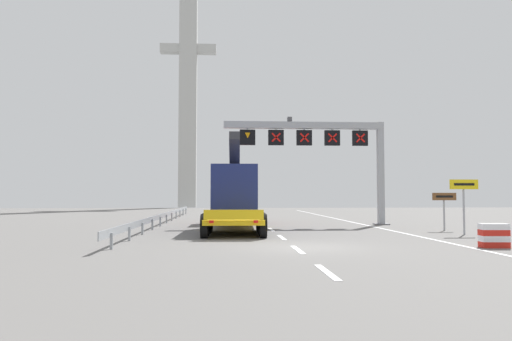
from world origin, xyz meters
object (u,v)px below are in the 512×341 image
at_px(heavy_haul_truck_yellow, 235,195).
at_px(tourist_info_sign_brown, 444,202).
at_px(overhead_lane_gantry, 323,142).
at_px(exit_sign_yellow, 464,193).
at_px(bridge_pylon_distant, 188,77).
at_px(crash_barrier_striped, 494,236).

xyz_separation_m(heavy_haul_truck_yellow, tourist_info_sign_brown, (11.55, -3.45, -0.42)).
distance_m(overhead_lane_gantry, exit_sign_yellow, 10.42).
xyz_separation_m(heavy_haul_truck_yellow, bridge_pylon_distant, (-6.72, 48.15, 19.05)).
xyz_separation_m(tourist_info_sign_brown, bridge_pylon_distant, (-18.27, 51.59, 19.46)).
height_order(tourist_info_sign_brown, bridge_pylon_distant, bridge_pylon_distant).
bearing_deg(crash_barrier_striped, bridge_pylon_distant, 105.08).
height_order(overhead_lane_gantry, heavy_haul_truck_yellow, overhead_lane_gantry).
bearing_deg(exit_sign_yellow, overhead_lane_gantry, 123.48).
xyz_separation_m(overhead_lane_gantry, bridge_pylon_distant, (-12.60, 46.12, 15.53)).
distance_m(exit_sign_yellow, tourist_info_sign_brown, 2.79).
height_order(exit_sign_yellow, bridge_pylon_distant, bridge_pylon_distant).
height_order(overhead_lane_gantry, tourist_info_sign_brown, overhead_lane_gantry).
relative_size(heavy_haul_truck_yellow, crash_barrier_striped, 13.62).
bearing_deg(crash_barrier_striped, heavy_haul_truck_yellow, 128.34).
xyz_separation_m(exit_sign_yellow, bridge_pylon_distant, (-18.03, 54.33, 18.97)).
bearing_deg(bridge_pylon_distant, tourist_info_sign_brown, -70.50).
bearing_deg(crash_barrier_striped, exit_sign_yellow, 72.66).
xyz_separation_m(heavy_haul_truck_yellow, crash_barrier_striped, (9.49, -12.00, -1.54)).
relative_size(heavy_haul_truck_yellow, bridge_pylon_distant, 0.34).
bearing_deg(tourist_info_sign_brown, overhead_lane_gantry, 136.04).
height_order(crash_barrier_striped, bridge_pylon_distant, bridge_pylon_distant).
bearing_deg(crash_barrier_striped, tourist_info_sign_brown, 76.44).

